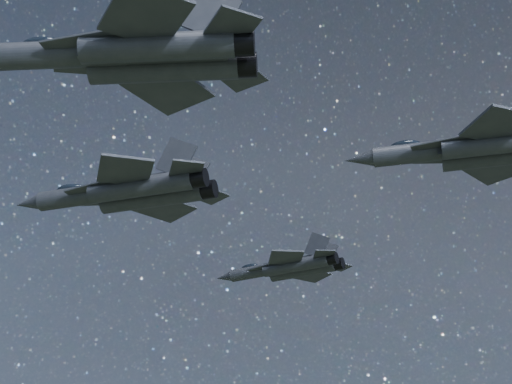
% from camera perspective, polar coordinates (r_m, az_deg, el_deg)
% --- Properties ---
extents(jet_lead, '(19.40, 13.87, 4.96)m').
position_cam_1_polar(jet_lead, '(68.37, -9.12, 0.05)').
color(jet_lead, '#30343C').
extents(jet_left, '(16.11, 11.14, 4.05)m').
position_cam_1_polar(jet_left, '(87.04, 2.43, -5.50)').
color(jet_left, '#30343C').
extents(jet_right, '(19.53, 13.31, 4.91)m').
position_cam_1_polar(jet_right, '(48.96, -8.71, 9.84)').
color(jet_right, '#30343C').
extents(jet_slot, '(19.46, 13.71, 4.92)m').
position_cam_1_polar(jet_slot, '(67.52, 15.96, 3.05)').
color(jet_slot, '#30343C').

